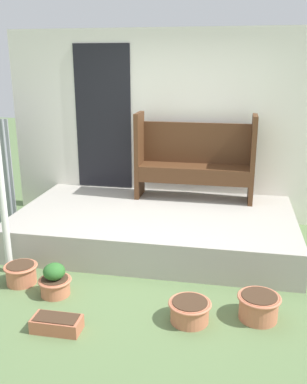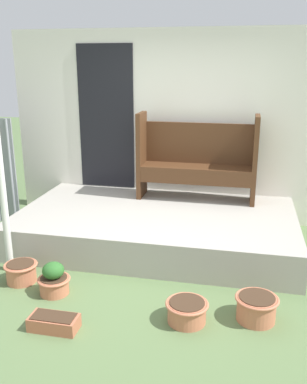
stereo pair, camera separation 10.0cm
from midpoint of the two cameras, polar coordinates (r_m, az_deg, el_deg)
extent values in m
plane|color=#5B7547|center=(4.55, -1.69, -11.47)|extent=(24.00, 24.00, 0.00)
cube|color=#A8A399|center=(5.34, -0.33, -4.68)|extent=(3.36, 1.92, 0.40)
cube|color=white|center=(6.00, 1.52, 8.65)|extent=(4.56, 0.06, 2.60)
cube|color=black|center=(6.16, -7.19, 9.76)|extent=(0.80, 0.02, 2.00)
cylinder|color=gray|center=(6.18, -20.28, 2.44)|extent=(0.04, 0.04, 1.46)
cylinder|color=gray|center=(6.12, -19.31, 2.41)|extent=(0.04, 0.04, 1.46)
cube|color=#4C2D19|center=(5.77, -2.41, 4.93)|extent=(0.06, 0.40, 1.14)
cube|color=#4C2D19|center=(5.63, 12.57, 4.23)|extent=(0.06, 0.40, 1.14)
cube|color=#4C2D19|center=(5.68, 4.96, 3.31)|extent=(1.43, 0.41, 0.04)
cube|color=#4C2D19|center=(5.53, 4.73, 1.83)|extent=(1.43, 0.04, 0.17)
cube|color=#4C2D19|center=(5.79, 5.21, 6.53)|extent=(1.43, 0.05, 0.54)
cylinder|color=#C67251|center=(4.64, -17.82, -10.40)|extent=(0.30, 0.30, 0.20)
torus|color=#C67251|center=(4.60, -17.92, -9.43)|extent=(0.34, 0.34, 0.02)
cylinder|color=#422D1E|center=(4.59, -17.93, -9.25)|extent=(0.27, 0.27, 0.01)
cylinder|color=#C67251|center=(4.35, -13.62, -12.19)|extent=(0.28, 0.28, 0.16)
torus|color=#C67251|center=(4.32, -13.68, -11.37)|extent=(0.32, 0.32, 0.02)
cylinder|color=#422D1E|center=(4.31, -13.70, -11.18)|extent=(0.26, 0.26, 0.01)
ellipsoid|color=#2D6628|center=(4.28, -13.77, -10.26)|extent=(0.21, 0.21, 0.16)
cylinder|color=#C67251|center=(3.86, 4.07, -15.63)|extent=(0.33, 0.33, 0.18)
torus|color=#C67251|center=(3.82, 4.10, -14.62)|extent=(0.38, 0.38, 0.02)
cylinder|color=#422D1E|center=(3.81, 4.11, -14.41)|extent=(0.31, 0.31, 0.01)
cylinder|color=#C67251|center=(3.97, 13.10, -14.75)|extent=(0.34, 0.34, 0.22)
torus|color=#C67251|center=(3.92, 13.20, -13.52)|extent=(0.38, 0.38, 0.02)
cylinder|color=#422D1E|center=(3.91, 13.22, -13.32)|extent=(0.31, 0.31, 0.01)
cube|color=#B76647|center=(3.85, -13.52, -16.76)|extent=(0.41, 0.20, 0.12)
cube|color=#422D1E|center=(3.82, -13.59, -15.96)|extent=(0.36, 0.17, 0.01)
camera|label=1|loc=(0.05, -90.63, -0.19)|focal=40.00mm
camera|label=2|loc=(0.05, 89.37, 0.19)|focal=40.00mm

